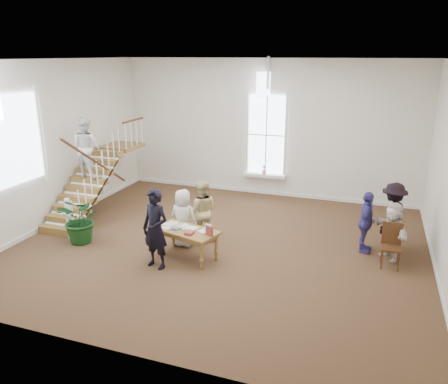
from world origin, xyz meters
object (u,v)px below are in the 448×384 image
at_px(police_officer, 155,229).
at_px(woman_cluster_b, 392,216).
at_px(woman_cluster_a, 366,222).
at_px(elderly_woman, 183,218).
at_px(floor_plant, 81,220).
at_px(woman_cluster_c, 392,231).
at_px(library_table, 186,233).
at_px(side_chair, 392,242).
at_px(person_yellow, 202,211).

distance_m(police_officer, woman_cluster_b, 5.73).
bearing_deg(woman_cluster_a, elderly_woman, 110.58).
height_order(woman_cluster_b, floor_plant, woman_cluster_b).
bearing_deg(woman_cluster_c, elderly_woman, -113.60).
xyz_separation_m(library_table, elderly_woman, (-0.33, 0.60, 0.11)).
bearing_deg(library_table, elderly_woman, 134.75).
height_order(library_table, woman_cluster_b, woman_cluster_b).
relative_size(woman_cluster_c, floor_plant, 1.13).
height_order(woman_cluster_b, woman_cluster_c, woman_cluster_b).
xyz_separation_m(police_officer, floor_plant, (-2.41, 0.58, -0.30)).
bearing_deg(library_table, woman_cluster_b, 41.06).
bearing_deg(side_chair, elderly_woman, -175.00).
bearing_deg(elderly_woman, side_chair, -171.91).
bearing_deg(side_chair, woman_cluster_b, 88.43).
relative_size(elderly_woman, woman_cluster_b, 0.88).
height_order(police_officer, woman_cluster_c, police_officer).
distance_m(library_table, floor_plant, 2.85).
xyz_separation_m(woman_cluster_b, side_chair, (-0.00, -1.03, -0.27)).
distance_m(library_table, elderly_woman, 0.69).
distance_m(woman_cluster_a, woman_cluster_b, 0.75).
relative_size(person_yellow, woman_cluster_c, 1.15).
bearing_deg(side_chair, library_table, -167.29).
distance_m(police_officer, woman_cluster_c, 5.45).
relative_size(police_officer, side_chair, 1.81).
xyz_separation_m(library_table, side_chair, (4.55, 1.15, -0.06)).
distance_m(police_officer, side_chair, 5.31).
xyz_separation_m(police_officer, side_chair, (4.98, 1.80, -0.35)).
relative_size(library_table, floor_plant, 1.35).
relative_size(woman_cluster_c, side_chair, 1.38).
bearing_deg(library_table, side_chair, 29.64).
xyz_separation_m(woman_cluster_a, woman_cluster_b, (0.60, 0.45, 0.08)).
xyz_separation_m(elderly_woman, woman_cluster_b, (4.89, 1.58, 0.10)).
bearing_deg(woman_cluster_b, person_yellow, -54.67).
bearing_deg(police_officer, library_table, 69.82).
xyz_separation_m(woman_cluster_b, woman_cluster_c, (0.00, -0.65, -0.14)).
height_order(elderly_woman, floor_plant, elderly_woman).
distance_m(police_officer, floor_plant, 2.50).
height_order(elderly_woman, woman_cluster_a, woman_cluster_a).
bearing_deg(person_yellow, woman_cluster_a, 173.33).
bearing_deg(side_chair, police_officer, -161.57).
bearing_deg(woman_cluster_b, floor_plant, -50.99).
height_order(woman_cluster_c, side_chair, woman_cluster_c).
relative_size(library_table, person_yellow, 1.04).
relative_size(library_table, woman_cluster_b, 0.99).
xyz_separation_m(elderly_woman, side_chair, (4.88, 0.55, -0.17)).
bearing_deg(floor_plant, police_officer, -13.43).
height_order(library_table, woman_cluster_a, woman_cluster_a).
xyz_separation_m(library_table, police_officer, (-0.43, -0.65, 0.29)).
relative_size(woman_cluster_b, side_chair, 1.66).
relative_size(library_table, woman_cluster_c, 1.20).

